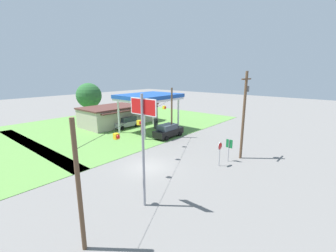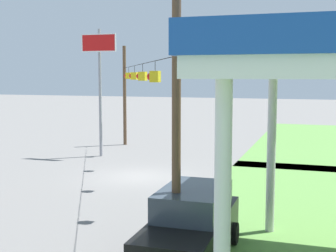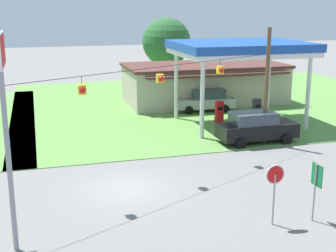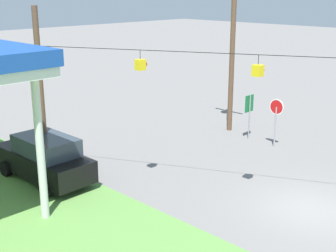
% 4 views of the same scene
% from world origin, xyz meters
% --- Properties ---
extents(ground_plane, '(160.00, 160.00, 0.00)m').
position_xyz_m(ground_plane, '(0.00, 0.00, 0.00)').
color(ground_plane, slate).
extents(car_at_pumps_front, '(5.01, 2.16, 1.97)m').
position_xyz_m(car_at_pumps_front, '(9.36, 5.31, 1.00)').
color(car_at_pumps_front, black).
rests_on(car_at_pumps_front, ground).
extents(stop_sign_roadside, '(0.80, 0.08, 2.50)m').
position_xyz_m(stop_sign_roadside, '(4.85, -5.23, 1.81)').
color(stop_sign_roadside, '#99999E').
rests_on(stop_sign_roadside, ground).
extents(route_sign, '(0.10, 0.70, 2.40)m').
position_xyz_m(route_sign, '(6.58, -5.40, 1.71)').
color(route_sign, gray).
rests_on(route_sign, ground).
extents(utility_pole_main, '(2.20, 0.44, 9.35)m').
position_xyz_m(utility_pole_main, '(8.35, -6.01, 5.24)').
color(utility_pole_main, brown).
rests_on(utility_pole_main, ground).
extents(signal_span_gantry, '(19.76, 10.24, 7.16)m').
position_xyz_m(signal_span_gantry, '(0.00, -0.01, 3.94)').
color(signal_span_gantry, brown).
rests_on(signal_span_gantry, ground).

